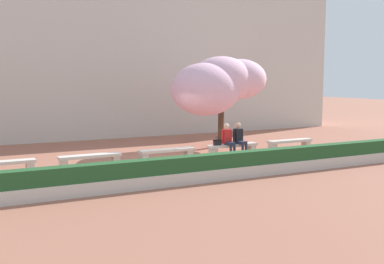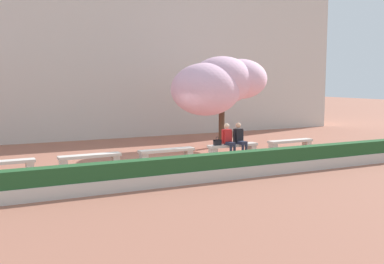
# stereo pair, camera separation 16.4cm
# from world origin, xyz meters

# --- Properties ---
(ground_plane) EXTENTS (100.00, 100.00, 0.00)m
(ground_plane) POSITION_xyz_m (0.00, 0.00, 0.00)
(ground_plane) COLOR #9E604C
(building_facade) EXTENTS (28.00, 4.00, 8.04)m
(building_facade) POSITION_xyz_m (0.00, 9.04, 4.02)
(building_facade) COLOR beige
(building_facade) RESTS_ON ground
(stone_bench_west_end) EXTENTS (2.15, 0.44, 0.45)m
(stone_bench_west_end) POSITION_xyz_m (-5.71, 0.00, 0.31)
(stone_bench_west_end) COLOR beige
(stone_bench_west_end) RESTS_ON ground
(stone_bench_near_west) EXTENTS (2.15, 0.44, 0.45)m
(stone_bench_near_west) POSITION_xyz_m (-2.86, 0.00, 0.31)
(stone_bench_near_west) COLOR beige
(stone_bench_near_west) RESTS_ON ground
(stone_bench_center) EXTENTS (2.15, 0.44, 0.45)m
(stone_bench_center) POSITION_xyz_m (0.00, 0.00, 0.31)
(stone_bench_center) COLOR beige
(stone_bench_center) RESTS_ON ground
(stone_bench_near_east) EXTENTS (2.15, 0.44, 0.45)m
(stone_bench_near_east) POSITION_xyz_m (2.86, 0.00, 0.31)
(stone_bench_near_east) COLOR beige
(stone_bench_near_east) RESTS_ON ground
(stone_bench_east_end) EXTENTS (2.15, 0.44, 0.45)m
(stone_bench_east_end) POSITION_xyz_m (5.71, 0.00, 0.31)
(stone_bench_east_end) COLOR beige
(stone_bench_east_end) RESTS_ON ground
(person_seated_left) EXTENTS (0.51, 0.71, 1.29)m
(person_seated_left) POSITION_xyz_m (2.60, -0.05, 0.70)
(person_seated_left) COLOR black
(person_seated_left) RESTS_ON ground
(person_seated_right) EXTENTS (0.51, 0.72, 1.29)m
(person_seated_right) POSITION_xyz_m (3.14, -0.05, 0.70)
(person_seated_right) COLOR black
(person_seated_right) RESTS_ON ground
(handbag) EXTENTS (0.30, 0.15, 0.34)m
(handbag) POSITION_xyz_m (2.14, -0.02, 0.58)
(handbag) COLOR black
(handbag) RESTS_ON stone_bench_near_east
(cherry_tree_main) EXTENTS (4.54, 3.09, 4.03)m
(cherry_tree_main) POSITION_xyz_m (3.41, 2.12, 2.81)
(cherry_tree_main) COLOR #473323
(cherry_tree_main) RESTS_ON ground
(planter_hedge_foreground) EXTENTS (18.46, 0.50, 0.80)m
(planter_hedge_foreground) POSITION_xyz_m (0.00, -3.59, 0.39)
(planter_hedge_foreground) COLOR beige
(planter_hedge_foreground) RESTS_ON ground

